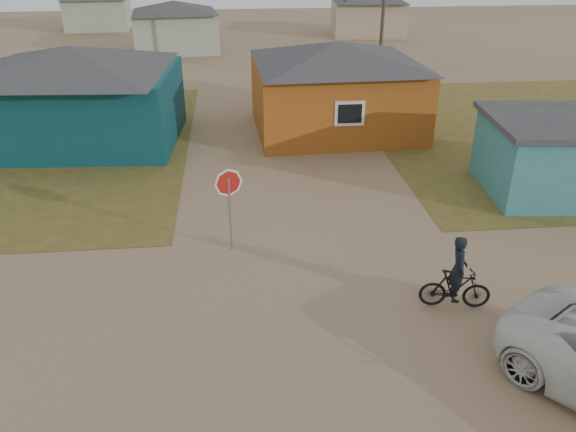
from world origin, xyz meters
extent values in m
plane|color=#987857|center=(0.00, 0.00, 0.00)|extent=(120.00, 120.00, 0.00)
cube|color=#0B363C|center=(-8.50, 13.50, 1.50)|extent=(8.40, 6.54, 3.00)
pyramid|color=#333335|center=(-8.50, 13.50, 3.50)|extent=(8.93, 7.08, 1.00)
cube|color=#A15318|center=(2.50, 14.00, 1.50)|extent=(7.21, 6.24, 3.00)
pyramid|color=#333335|center=(2.50, 14.00, 3.45)|extent=(7.72, 6.76, 0.90)
cube|color=silver|center=(2.50, 10.97, 1.65)|extent=(1.20, 0.06, 1.00)
cube|color=black|center=(2.50, 10.94, 1.65)|extent=(0.95, 0.04, 0.75)
cube|color=#9EA890|center=(-6.00, 34.00, 1.40)|extent=(6.49, 5.60, 2.80)
pyramid|color=#333335|center=(-6.00, 34.00, 3.20)|extent=(7.04, 6.15, 0.80)
cube|color=tan|center=(10.00, 40.00, 1.40)|extent=(6.41, 5.50, 2.80)
cube|color=#9EA890|center=(-14.00, 46.00, 1.35)|extent=(5.75, 5.28, 2.70)
cylinder|color=#483D2B|center=(6.50, 22.00, 4.00)|extent=(0.20, 0.20, 8.00)
cylinder|color=gray|center=(-2.29, 3.68, 1.09)|extent=(0.06, 0.06, 2.18)
imported|color=black|center=(2.94, 0.39, 0.50)|extent=(1.73, 0.76, 1.00)
imported|color=black|center=(2.94, 0.39, 1.06)|extent=(0.49, 0.66, 1.65)
camera|label=1|loc=(-2.10, -10.18, 8.00)|focal=35.00mm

